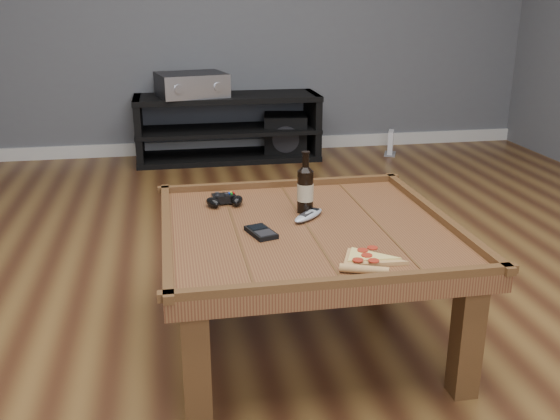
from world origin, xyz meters
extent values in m
plane|color=#402212|center=(0.00, 0.00, 0.00)|extent=(6.00, 6.00, 0.00)
cube|color=silver|center=(0.00, 2.99, 0.05)|extent=(5.00, 0.02, 0.10)
cube|color=#522917|center=(0.00, 0.00, 0.42)|extent=(1.00, 1.00, 0.06)
cube|color=#3B2310|center=(-0.42, -0.42, 0.20)|extent=(0.08, 0.08, 0.39)
cube|color=#3B2310|center=(0.42, -0.42, 0.20)|extent=(0.08, 0.08, 0.39)
cube|color=#3B2310|center=(-0.42, 0.42, 0.20)|extent=(0.08, 0.08, 0.39)
cube|color=#3B2310|center=(0.42, 0.42, 0.20)|extent=(0.08, 0.08, 0.39)
cube|color=#3B2310|center=(0.00, 0.48, 0.46)|extent=(1.03, 0.03, 0.03)
cube|color=#3B2310|center=(0.00, -0.48, 0.46)|extent=(1.03, 0.03, 0.03)
cube|color=#3B2310|center=(0.48, 0.00, 0.46)|extent=(0.03, 1.03, 0.03)
cube|color=#3B2310|center=(-0.48, 0.00, 0.46)|extent=(0.03, 1.03, 0.03)
cube|color=black|center=(0.00, 2.75, 0.48)|extent=(1.40, 0.45, 0.04)
cube|color=black|center=(0.00, 2.75, 0.23)|extent=(1.40, 0.45, 0.03)
cube|color=black|center=(0.00, 2.75, 0.02)|extent=(1.40, 0.45, 0.04)
cube|color=black|center=(-0.67, 2.75, 0.25)|extent=(0.05, 0.44, 0.50)
cube|color=black|center=(0.67, 2.75, 0.25)|extent=(0.05, 0.44, 0.50)
cylinder|color=black|center=(0.02, 0.14, 0.53)|extent=(0.06, 0.06, 0.16)
cone|color=black|center=(0.02, 0.14, 0.62)|extent=(0.06, 0.06, 0.03)
cylinder|color=black|center=(0.02, 0.14, 0.65)|extent=(0.02, 0.02, 0.06)
cylinder|color=black|center=(0.02, 0.14, 0.68)|extent=(0.03, 0.03, 0.01)
cylinder|color=#C7BC8F|center=(0.02, 0.14, 0.53)|extent=(0.06, 0.06, 0.07)
cube|color=black|center=(-0.26, 0.30, 0.47)|extent=(0.09, 0.06, 0.03)
ellipsoid|color=black|center=(-0.31, 0.26, 0.47)|extent=(0.07, 0.09, 0.04)
ellipsoid|color=black|center=(-0.21, 0.27, 0.47)|extent=(0.06, 0.08, 0.04)
cylinder|color=black|center=(-0.29, 0.31, 0.49)|extent=(0.02, 0.02, 0.01)
cylinder|color=black|center=(-0.25, 0.29, 0.49)|extent=(0.02, 0.02, 0.01)
cylinder|color=yellow|center=(-0.23, 0.32, 0.49)|extent=(0.01, 0.01, 0.01)
cylinder|color=red|center=(-0.22, 0.31, 0.49)|extent=(0.01, 0.01, 0.01)
cylinder|color=#0C33CC|center=(-0.24, 0.31, 0.49)|extent=(0.01, 0.01, 0.01)
cylinder|color=#0C9919|center=(-0.23, 0.30, 0.49)|extent=(0.01, 0.01, 0.01)
cylinder|color=tan|center=(0.07, -0.42, 0.46)|extent=(0.14, 0.08, 0.03)
cylinder|color=#A52915|center=(0.07, -0.36, 0.47)|extent=(0.03, 0.03, 0.00)
cylinder|color=#A52915|center=(0.12, -0.37, 0.47)|extent=(0.03, 0.03, 0.00)
cylinder|color=#A52915|center=(0.11, -0.33, 0.47)|extent=(0.03, 0.03, 0.00)
cylinder|color=#A52915|center=(0.11, -0.29, 0.47)|extent=(0.03, 0.03, 0.00)
cylinder|color=#A52915|center=(0.15, -0.28, 0.47)|extent=(0.03, 0.03, 0.00)
cube|color=black|center=(-0.17, -0.05, 0.46)|extent=(0.10, 0.14, 0.02)
cube|color=black|center=(-0.18, -0.02, 0.47)|extent=(0.07, 0.06, 0.00)
cube|color=black|center=(-0.16, -0.08, 0.47)|extent=(0.07, 0.07, 0.00)
ellipsoid|color=#979EA5|center=(0.02, 0.07, 0.46)|extent=(0.16, 0.16, 0.02)
cube|color=black|center=(0.05, 0.11, 0.47)|extent=(0.03, 0.03, 0.00)
cube|color=black|center=(0.01, 0.06, 0.47)|extent=(0.06, 0.06, 0.00)
cube|color=black|center=(-0.26, 2.75, 0.58)|extent=(0.56, 0.49, 0.17)
cube|color=silver|center=(-0.22, 2.56, 0.58)|extent=(0.48, 0.11, 0.17)
cylinder|color=silver|center=(-0.36, 2.52, 0.58)|extent=(0.07, 0.03, 0.06)
cylinder|color=silver|center=(-0.08, 2.58, 0.58)|extent=(0.07, 0.03, 0.06)
cube|color=black|center=(0.46, 2.79, 0.16)|extent=(0.38, 0.38, 0.33)
cylinder|color=black|center=(0.43, 2.62, 0.16)|extent=(0.21, 0.04, 0.21)
cube|color=slate|center=(1.29, 2.65, 0.01)|extent=(0.14, 0.18, 0.01)
cube|color=silver|center=(1.29, 2.65, 0.10)|extent=(0.09, 0.14, 0.18)
camera|label=1|loc=(-0.46, -1.99, 1.21)|focal=40.00mm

